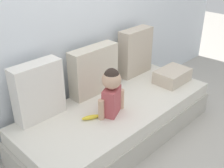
{
  "coord_description": "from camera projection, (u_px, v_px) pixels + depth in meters",
  "views": [
    {
      "loc": [
        -1.72,
        -1.61,
        1.83
      ],
      "look_at": [
        -0.08,
        0.0,
        0.64
      ],
      "focal_mm": 44.19,
      "sensor_mm": 36.0,
      "label": 1
    }
  ],
  "objects": [
    {
      "name": "throw_pillow_left",
      "position": [
        38.0,
        91.0,
        2.43
      ],
      "size": [
        0.46,
        0.16,
        0.53
      ],
      "primitive_type": "cube",
      "color": "silver",
      "rests_on": "couch"
    },
    {
      "name": "throw_pillow_center",
      "position": [
        94.0,
        70.0,
        2.86
      ],
      "size": [
        0.55,
        0.16,
        0.5
      ],
      "primitive_type": "cube",
      "color": "beige",
      "rests_on": "couch"
    },
    {
      "name": "folded_blanket",
      "position": [
        172.0,
        76.0,
        3.15
      ],
      "size": [
        0.4,
        0.28,
        0.15
      ],
      "primitive_type": "cube",
      "color": "beige",
      "rests_on": "couch"
    },
    {
      "name": "couch",
      "position": [
        118.0,
        119.0,
        2.85
      ],
      "size": [
        2.13,
        0.89,
        0.39
      ],
      "color": "beige",
      "rests_on": "ground"
    },
    {
      "name": "banana",
      "position": [
        91.0,
        117.0,
        2.51
      ],
      "size": [
        0.17,
        0.11,
        0.04
      ],
      "primitive_type": "ellipsoid",
      "rotation": [
        0.0,
        0.0,
        -0.45
      ],
      "color": "yellow",
      "rests_on": "couch"
    },
    {
      "name": "back_wall",
      "position": [
        76.0,
        2.0,
        2.7
      ],
      "size": [
        5.33,
        0.1,
        2.59
      ],
      "primitive_type": "cube",
      "color": "silver",
      "rests_on": "ground"
    },
    {
      "name": "ground_plane",
      "position": [
        118.0,
        134.0,
        2.94
      ],
      "size": [
        12.0,
        12.0,
        0.0
      ],
      "primitive_type": "plane",
      "color": "#B2ADA3"
    },
    {
      "name": "toddler",
      "position": [
        112.0,
        90.0,
        2.49
      ],
      "size": [
        0.32,
        0.2,
        0.46
      ],
      "color": "#B24C51",
      "rests_on": "couch"
    },
    {
      "name": "throw_pillow_right",
      "position": [
        135.0,
        52.0,
        3.26
      ],
      "size": [
        0.44,
        0.16,
        0.55
      ],
      "primitive_type": "cube",
      "color": "#C1B29E",
      "rests_on": "couch"
    }
  ]
}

